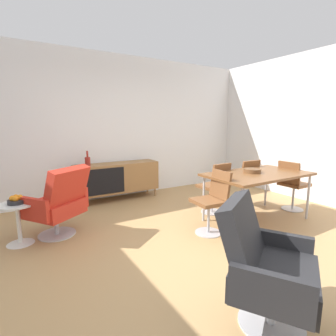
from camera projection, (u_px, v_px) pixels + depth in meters
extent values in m
plane|color=tan|center=(182.00, 246.00, 3.19)|extent=(8.32, 8.32, 0.00)
cube|color=white|center=(108.00, 127.00, 5.13)|extent=(6.80, 0.12, 2.80)
cube|color=white|center=(332.00, 128.00, 4.59)|extent=(0.12, 5.60, 2.80)
cube|color=olive|center=(117.00, 177.00, 5.07)|extent=(1.60, 0.44, 0.56)
cube|color=black|center=(106.00, 181.00, 4.72)|extent=(0.70, 0.01, 0.48)
cylinder|color=olive|center=(82.00, 203.00, 4.61)|extent=(0.03, 0.03, 0.16)
cylinder|color=olive|center=(155.00, 192.00, 5.37)|extent=(0.03, 0.03, 0.16)
cylinder|color=olive|center=(77.00, 199.00, 4.89)|extent=(0.03, 0.03, 0.16)
cylinder|color=olive|center=(147.00, 188.00, 5.65)|extent=(0.03, 0.03, 0.16)
cylinder|color=maroon|center=(88.00, 161.00, 4.72)|extent=(0.10, 0.10, 0.15)
cylinder|color=maroon|center=(87.00, 154.00, 4.70)|extent=(0.03, 0.03, 0.12)
cube|color=brown|center=(258.00, 174.00, 3.93)|extent=(1.60, 0.90, 0.04)
cylinder|color=#B7B7BC|center=(243.00, 214.00, 3.30)|extent=(0.04, 0.04, 0.70)
cylinder|color=#B7B7BC|center=(308.00, 197.00, 4.03)|extent=(0.04, 0.04, 0.70)
cylinder|color=#B7B7BC|center=(204.00, 199.00, 3.95)|extent=(0.04, 0.04, 0.70)
cylinder|color=#B7B7BC|center=(266.00, 187.00, 4.69)|extent=(0.04, 0.04, 0.70)
cylinder|color=brown|center=(252.00, 171.00, 3.96)|extent=(0.26, 0.26, 0.06)
cube|color=brown|center=(209.00, 201.00, 3.49)|extent=(0.43, 0.43, 0.05)
cube|color=brown|center=(220.00, 184.00, 3.53)|extent=(0.11, 0.39, 0.38)
cylinder|color=#B7B7BC|center=(209.00, 218.00, 3.53)|extent=(0.04, 0.04, 0.42)
cylinder|color=#B7B7BC|center=(208.00, 232.00, 3.56)|extent=(0.36, 0.36, 0.01)
cube|color=brown|center=(242.00, 181.00, 4.68)|extent=(0.43, 0.43, 0.05)
cube|color=brown|center=(250.00, 171.00, 4.48)|extent=(0.38, 0.11, 0.38)
cylinder|color=#B7B7BC|center=(242.00, 194.00, 4.72)|extent=(0.04, 0.04, 0.42)
cylinder|color=#B7B7BC|center=(241.00, 205.00, 4.75)|extent=(0.36, 0.36, 0.01)
cube|color=brown|center=(294.00, 184.00, 4.46)|extent=(0.41, 0.41, 0.05)
cube|color=brown|center=(289.00, 173.00, 4.33)|extent=(0.09, 0.38, 0.38)
cylinder|color=#B7B7BC|center=(293.00, 197.00, 4.50)|extent=(0.04, 0.04, 0.42)
cylinder|color=#B7B7BC|center=(292.00, 209.00, 4.54)|extent=(0.36, 0.36, 0.01)
cube|color=brown|center=(212.00, 186.00, 4.32)|extent=(0.43, 0.43, 0.05)
cube|color=brown|center=(221.00, 175.00, 4.14)|extent=(0.39, 0.12, 0.38)
cylinder|color=#B7B7BC|center=(212.00, 200.00, 4.36)|extent=(0.04, 0.04, 0.42)
cylinder|color=#B7B7BC|center=(212.00, 212.00, 4.39)|extent=(0.36, 0.36, 0.01)
cube|color=red|center=(55.00, 208.00, 3.44)|extent=(0.81, 0.80, 0.20)
cube|color=red|center=(67.00, 187.00, 3.30)|extent=(0.65, 0.56, 0.51)
cube|color=red|center=(73.00, 196.00, 3.73)|extent=(0.34, 0.45, 0.28)
cube|color=red|center=(33.00, 209.00, 3.13)|extent=(0.34, 0.45, 0.28)
cylinder|color=#B7B7BC|center=(57.00, 225.00, 3.49)|extent=(0.06, 0.06, 0.28)
cylinder|color=#B7B7BC|center=(57.00, 234.00, 3.51)|extent=(0.48, 0.48, 0.02)
cube|color=#262628|center=(274.00, 278.00, 1.88)|extent=(0.80, 0.79, 0.20)
cube|color=#262628|center=(243.00, 232.00, 1.94)|extent=(0.65, 0.54, 0.51)
cube|color=#262628|center=(270.00, 295.00, 1.58)|extent=(0.31, 0.46, 0.28)
cube|color=#262628|center=(279.00, 249.00, 2.16)|extent=(0.31, 0.46, 0.28)
cylinder|color=#B7B7BC|center=(272.00, 308.00, 1.92)|extent=(0.06, 0.06, 0.28)
cylinder|color=#B7B7BC|center=(271.00, 323.00, 1.95)|extent=(0.48, 0.48, 0.02)
cylinder|color=white|center=(17.00, 204.00, 3.17)|extent=(0.44, 0.44, 0.02)
cylinder|color=white|center=(19.00, 225.00, 3.21)|extent=(0.05, 0.05, 0.50)
cone|color=white|center=(21.00, 243.00, 3.25)|extent=(0.32, 0.32, 0.02)
cylinder|color=#262628|center=(17.00, 202.00, 3.16)|extent=(0.20, 0.20, 0.05)
sphere|color=orange|center=(20.00, 197.00, 3.18)|extent=(0.07, 0.07, 0.07)
sphere|color=orange|center=(16.00, 197.00, 3.18)|extent=(0.07, 0.07, 0.07)
sphere|color=orange|center=(12.00, 198.00, 3.13)|extent=(0.07, 0.07, 0.07)
sphere|color=orange|center=(15.00, 199.00, 3.11)|extent=(0.07, 0.07, 0.07)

